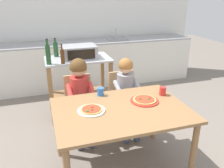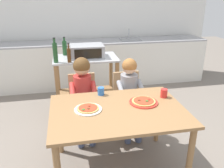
{
  "view_description": "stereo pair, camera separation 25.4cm",
  "coord_description": "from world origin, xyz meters",
  "px_view_note": "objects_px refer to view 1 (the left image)",
  "views": [
    {
      "loc": [
        -0.71,
        -1.96,
        1.81
      ],
      "look_at": [
        0.0,
        0.3,
        0.87
      ],
      "focal_mm": 37.81,
      "sensor_mm": 36.0,
      "label": 1
    },
    {
      "loc": [
        -0.46,
        -2.02,
        1.81
      ],
      "look_at": [
        0.0,
        0.3,
        0.87
      ],
      "focal_mm": 37.81,
      "sensor_mm": 36.0,
      "label": 2
    }
  ],
  "objects_px": {
    "dining_chair_left": "(79,102)",
    "dining_table": "(121,117)",
    "drinking_cup_blue": "(100,92)",
    "drinking_cup_red": "(163,91)",
    "bottle_squat_spirits": "(56,49)",
    "dining_chair_right": "(123,98)",
    "child_in_red_shirt": "(80,90)",
    "kitchen_island_cart": "(79,78)",
    "child_in_grey_shirt": "(127,89)",
    "toaster_oven": "(79,52)",
    "pizza_plate_white": "(91,110)",
    "bottle_slim_sauce": "(48,54)",
    "pizza_plate_red_rimmed": "(145,100)",
    "bottle_clear_vinegar": "(62,56)"
  },
  "relations": [
    {
      "from": "bottle_squat_spirits",
      "to": "drinking_cup_red",
      "type": "height_order",
      "value": "bottle_squat_spirits"
    },
    {
      "from": "drinking_cup_red",
      "to": "bottle_slim_sauce",
      "type": "bearing_deg",
      "value": 139.36
    },
    {
      "from": "drinking_cup_red",
      "to": "drinking_cup_blue",
      "type": "bearing_deg",
      "value": 163.53
    },
    {
      "from": "bottle_slim_sauce",
      "to": "dining_table",
      "type": "distance_m",
      "value": 1.38
    },
    {
      "from": "dining_chair_right",
      "to": "child_in_grey_shirt",
      "type": "distance_m",
      "value": 0.22
    },
    {
      "from": "dining_table",
      "to": "child_in_red_shirt",
      "type": "xyz_separation_m",
      "value": [
        -0.29,
        0.65,
        0.06
      ]
    },
    {
      "from": "dining_table",
      "to": "drinking_cup_red",
      "type": "relative_size",
      "value": 13.93
    },
    {
      "from": "bottle_slim_sauce",
      "to": "bottle_squat_spirits",
      "type": "xyz_separation_m",
      "value": [
        0.13,
        0.38,
        -0.03
      ]
    },
    {
      "from": "bottle_clear_vinegar",
      "to": "pizza_plate_white",
      "type": "height_order",
      "value": "bottle_clear_vinegar"
    },
    {
      "from": "bottle_squat_spirits",
      "to": "dining_chair_left",
      "type": "relative_size",
      "value": 0.34
    },
    {
      "from": "dining_chair_left",
      "to": "pizza_plate_red_rimmed",
      "type": "height_order",
      "value": "dining_chair_left"
    },
    {
      "from": "child_in_red_shirt",
      "to": "pizza_plate_red_rimmed",
      "type": "bearing_deg",
      "value": -44.15
    },
    {
      "from": "child_in_red_shirt",
      "to": "drinking_cup_blue",
      "type": "height_order",
      "value": "child_in_red_shirt"
    },
    {
      "from": "dining_chair_right",
      "to": "drinking_cup_blue",
      "type": "bearing_deg",
      "value": -138.69
    },
    {
      "from": "bottle_slim_sauce",
      "to": "pizza_plate_white",
      "type": "relative_size",
      "value": 1.25
    },
    {
      "from": "dining_table",
      "to": "child_in_grey_shirt",
      "type": "bearing_deg",
      "value": 64.22
    },
    {
      "from": "child_in_red_shirt",
      "to": "bottle_squat_spirits",
      "type": "bearing_deg",
      "value": 101.75
    },
    {
      "from": "dining_chair_right",
      "to": "child_in_red_shirt",
      "type": "relative_size",
      "value": 0.77
    },
    {
      "from": "child_in_grey_shirt",
      "to": "drinking_cup_blue",
      "type": "bearing_deg",
      "value": -149.98
    },
    {
      "from": "child_in_grey_shirt",
      "to": "drinking_cup_blue",
      "type": "relative_size",
      "value": 11.49
    },
    {
      "from": "dining_chair_right",
      "to": "dining_table",
      "type": "bearing_deg",
      "value": -111.92
    },
    {
      "from": "bottle_squat_spirits",
      "to": "child_in_red_shirt",
      "type": "xyz_separation_m",
      "value": [
        0.19,
        -0.89,
        -0.32
      ]
    },
    {
      "from": "bottle_clear_vinegar",
      "to": "dining_table",
      "type": "xyz_separation_m",
      "value": [
        0.43,
        -1.14,
        -0.37
      ]
    },
    {
      "from": "bottle_squat_spirits",
      "to": "drinking_cup_blue",
      "type": "distance_m",
      "value": 1.25
    },
    {
      "from": "dining_chair_left",
      "to": "drinking_cup_blue",
      "type": "bearing_deg",
      "value": -65.58
    },
    {
      "from": "bottle_slim_sauce",
      "to": "kitchen_island_cart",
      "type": "bearing_deg",
      "value": 23.71
    },
    {
      "from": "child_in_red_shirt",
      "to": "kitchen_island_cart",
      "type": "bearing_deg",
      "value": 81.71
    },
    {
      "from": "toaster_oven",
      "to": "pizza_plate_red_rimmed",
      "type": "relative_size",
      "value": 1.6
    },
    {
      "from": "dining_chair_right",
      "to": "drinking_cup_red",
      "type": "xyz_separation_m",
      "value": [
        0.26,
        -0.55,
        0.29
      ]
    },
    {
      "from": "pizza_plate_red_rimmed",
      "to": "bottle_squat_spirits",
      "type": "bearing_deg",
      "value": 117.8
    },
    {
      "from": "dining_chair_right",
      "to": "pizza_plate_white",
      "type": "xyz_separation_m",
      "value": [
        -0.58,
        -0.69,
        0.26
      ]
    },
    {
      "from": "pizza_plate_white",
      "to": "drinking_cup_red",
      "type": "relative_size",
      "value": 2.84
    },
    {
      "from": "child_in_red_shirt",
      "to": "pizza_plate_white",
      "type": "xyz_separation_m",
      "value": [
        -0.0,
        -0.61,
        0.04
      ]
    },
    {
      "from": "bottle_clear_vinegar",
      "to": "drinking_cup_blue",
      "type": "relative_size",
      "value": 3.02
    },
    {
      "from": "child_in_grey_shirt",
      "to": "dining_chair_left",
      "type": "bearing_deg",
      "value": 164.56
    },
    {
      "from": "kitchen_island_cart",
      "to": "dining_chair_right",
      "type": "distance_m",
      "value": 0.8
    },
    {
      "from": "toaster_oven",
      "to": "drinking_cup_blue",
      "type": "xyz_separation_m",
      "value": [
        0.05,
        -0.99,
        -0.22
      ]
    },
    {
      "from": "bottle_slim_sauce",
      "to": "dining_table",
      "type": "xyz_separation_m",
      "value": [
        0.61,
        -1.17,
        -0.41
      ]
    },
    {
      "from": "dining_chair_left",
      "to": "dining_table",
      "type": "bearing_deg",
      "value": -69.24
    },
    {
      "from": "bottle_clear_vinegar",
      "to": "toaster_oven",
      "type": "bearing_deg",
      "value": 40.2
    },
    {
      "from": "bottle_squat_spirits",
      "to": "pizza_plate_red_rimmed",
      "type": "height_order",
      "value": "bottle_squat_spirits"
    },
    {
      "from": "dining_chair_left",
      "to": "dining_chair_right",
      "type": "xyz_separation_m",
      "value": [
        0.58,
        -0.04,
        0.0
      ]
    },
    {
      "from": "bottle_clear_vinegar",
      "to": "bottle_squat_spirits",
      "type": "bearing_deg",
      "value": 97.08
    },
    {
      "from": "drinking_cup_blue",
      "to": "drinking_cup_red",
      "type": "bearing_deg",
      "value": -16.47
    },
    {
      "from": "bottle_clear_vinegar",
      "to": "dining_table",
      "type": "relative_size",
      "value": 0.2
    },
    {
      "from": "toaster_oven",
      "to": "pizza_plate_white",
      "type": "xyz_separation_m",
      "value": [
        -0.13,
        -1.32,
        -0.26
      ]
    },
    {
      "from": "toaster_oven",
      "to": "child_in_grey_shirt",
      "type": "distance_m",
      "value": 0.94
    },
    {
      "from": "pizza_plate_red_rimmed",
      "to": "dining_table",
      "type": "bearing_deg",
      "value": -163.71
    },
    {
      "from": "toaster_oven",
      "to": "bottle_squat_spirits",
      "type": "height_order",
      "value": "bottle_squat_spirits"
    },
    {
      "from": "bottle_squat_spirits",
      "to": "drinking_cup_red",
      "type": "distance_m",
      "value": 1.73
    }
  ]
}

